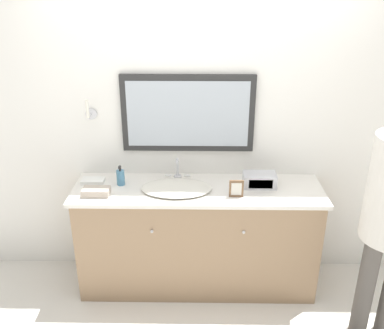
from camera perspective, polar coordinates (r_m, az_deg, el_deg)
name	(u,v)px	position (r m, az deg, el deg)	size (l,w,h in m)	color
ground_plane	(198,306)	(3.54, 0.75, -18.38)	(14.00, 14.00, 0.00)	silver
wall_back	(199,128)	(3.39, 0.88, 4.94)	(8.00, 0.18, 2.55)	white
vanity_counter	(198,237)	(3.50, 0.81, -9.69)	(1.91, 0.55, 0.89)	#937556
sink_basin	(177,187)	(3.25, -2.02, -3.06)	(0.53, 0.40, 0.18)	silver
soap_bottle	(121,177)	(3.35, -9.44, -1.69)	(0.06, 0.06, 0.16)	teal
appliance_box	(260,180)	(3.32, 9.05, -2.05)	(0.25, 0.15, 0.10)	#BCBCC1
picture_frame	(237,189)	(3.14, 5.99, -3.23)	(0.10, 0.01, 0.13)	brown
hand_towel_near_sink	(97,192)	(3.24, -12.61, -3.55)	(0.20, 0.11, 0.05)	#B7A899
hand_towel_far_corner	(93,181)	(3.44, -13.01, -2.14)	(0.18, 0.10, 0.03)	white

